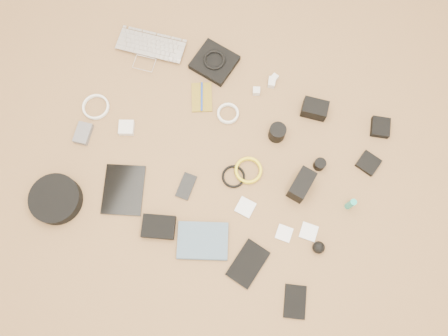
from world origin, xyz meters
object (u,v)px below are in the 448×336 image
at_px(laptop, 148,54).
at_px(dslr_camera, 315,109).
at_px(tablet, 124,190).
at_px(headphone_case, 56,199).
at_px(phone, 186,186).
at_px(paperback, 202,260).

distance_m(laptop, dslr_camera, 0.87).
bearing_deg(tablet, laptop, 86.40).
distance_m(tablet, headphone_case, 0.30).
xyz_separation_m(dslr_camera, tablet, (-0.68, -0.70, -0.03)).
height_order(dslr_camera, tablet, dslr_camera).
bearing_deg(laptop, phone, -58.34).
relative_size(headphone_case, paperback, 1.02).
xyz_separation_m(headphone_case, paperback, (0.71, 0.01, -0.02)).
xyz_separation_m(tablet, phone, (0.26, 0.13, -0.00)).
distance_m(tablet, phone, 0.29).
xyz_separation_m(laptop, tablet, (0.19, -0.68, -0.01)).
relative_size(tablet, paperback, 1.06).
bearing_deg(paperback, phone, 14.84).
bearing_deg(headphone_case, paperback, 0.47).
height_order(laptop, dslr_camera, dslr_camera).
relative_size(dslr_camera, headphone_case, 0.52).
bearing_deg(tablet, phone, 6.42).
xyz_separation_m(tablet, headphone_case, (-0.26, -0.16, 0.03)).
height_order(phone, paperback, paperback).
distance_m(tablet, paperback, 0.48).
xyz_separation_m(laptop, paperback, (0.65, -0.83, -0.00)).
xyz_separation_m(phone, paperback, (0.20, -0.28, 0.01)).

